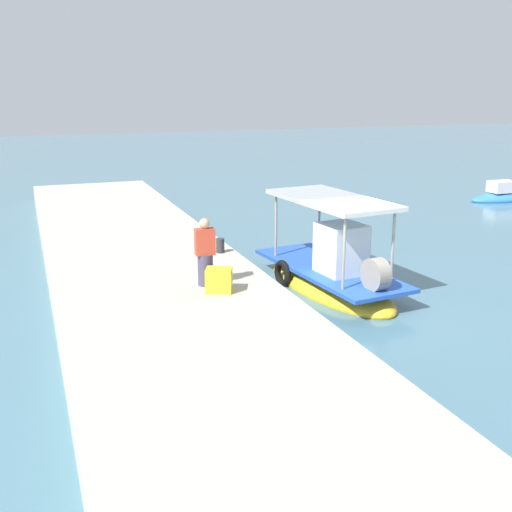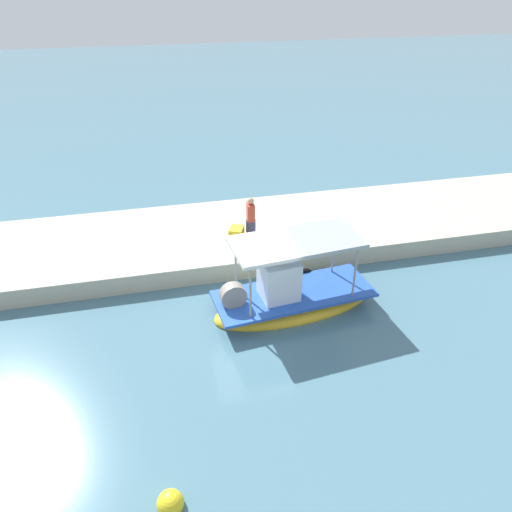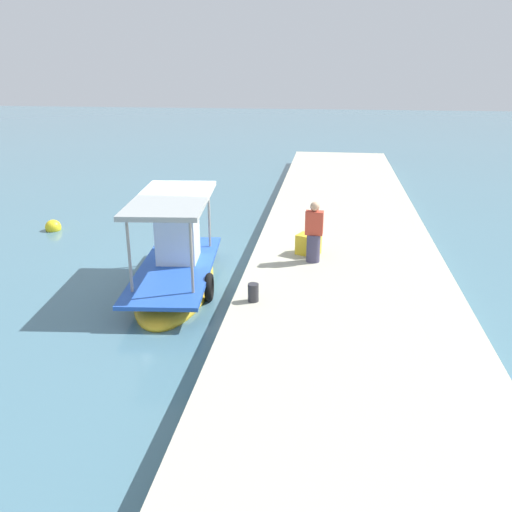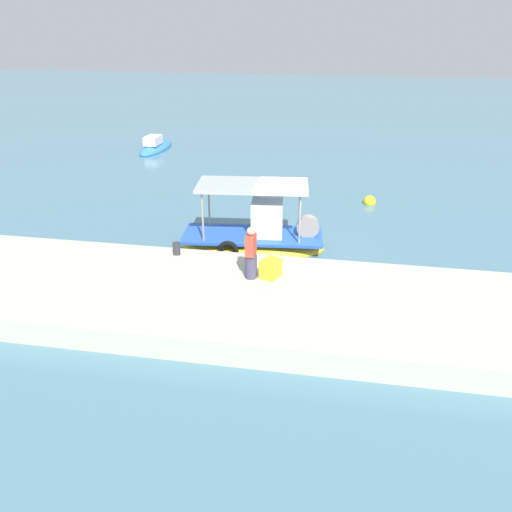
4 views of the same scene
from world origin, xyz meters
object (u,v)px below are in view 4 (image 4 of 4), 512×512
object	(u,v)px
fisherman_near_bollard	(251,255)
main_fishing_boat	(255,238)
moored_boat_near	(156,147)
mooring_bollard	(177,249)
cargo_crate	(271,268)
marker_buoy	(370,201)

from	to	relation	value
fisherman_near_bollard	main_fishing_boat	bearing A→B (deg)	98.00
main_fishing_boat	moored_boat_near	world-z (taller)	main_fishing_boat
main_fishing_boat	moored_boat_near	xyz separation A→B (m)	(-8.92, 14.04, -0.29)
moored_boat_near	mooring_bollard	bearing A→B (deg)	-67.71
main_fishing_boat	fisherman_near_bollard	size ratio (longest dim) A/B	3.35
fisherman_near_bollard	mooring_bollard	distance (m)	3.00
cargo_crate	marker_buoy	distance (m)	9.80
marker_buoy	moored_boat_near	world-z (taller)	moored_boat_near
fisherman_near_bollard	cargo_crate	size ratio (longest dim) A/B	2.76
moored_boat_near	marker_buoy	bearing A→B (deg)	-32.03
fisherman_near_bollard	moored_boat_near	xyz separation A→B (m)	(-9.42, 17.62, -1.27)
fisherman_near_bollard	marker_buoy	distance (m)	10.19
mooring_bollard	main_fishing_boat	bearing A→B (deg)	47.40
main_fishing_boat	marker_buoy	xyz separation A→B (m)	(4.24, 5.81, -0.33)
marker_buoy	cargo_crate	bearing A→B (deg)	-108.92
marker_buoy	moored_boat_near	xyz separation A→B (m)	(-13.16, 8.23, 0.04)
fisherman_near_bollard	marker_buoy	bearing A→B (deg)	68.32
main_fishing_boat	fisherman_near_bollard	world-z (taller)	main_fishing_boat
moored_boat_near	main_fishing_boat	bearing A→B (deg)	-57.57
mooring_bollard	cargo_crate	xyz separation A→B (m)	(3.26, -1.05, 0.07)
mooring_bollard	moored_boat_near	distance (m)	17.76
cargo_crate	moored_boat_near	world-z (taller)	cargo_crate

